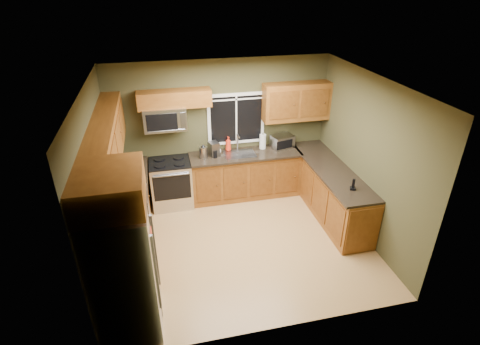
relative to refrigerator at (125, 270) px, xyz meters
name	(u,v)px	position (x,y,z in m)	size (l,w,h in m)	color
floor	(242,242)	(1.74, 1.30, -0.90)	(4.20, 4.20, 0.00)	#AC804B
ceiling	(242,84)	(1.74, 1.30, 1.80)	(4.20, 4.20, 0.00)	white
back_wall	(221,130)	(1.74, 3.10, 0.45)	(4.20, 4.20, 0.00)	#3F3D22
front_wall	(278,245)	(1.74, -0.50, 0.45)	(4.20, 4.20, 0.00)	#3F3D22
left_wall	(98,187)	(-0.36, 1.30, 0.45)	(3.60, 3.60, 0.00)	#3F3D22
right_wall	(367,159)	(3.84, 1.30, 0.45)	(3.60, 3.60, 0.00)	#3F3D22
window	(236,119)	(2.04, 3.08, 0.65)	(1.12, 0.03, 1.02)	white
base_cabinets_left	(130,218)	(-0.06, 1.78, -0.45)	(0.60, 2.65, 0.90)	brown
countertop_left	(127,193)	(-0.04, 1.78, 0.02)	(0.65, 2.65, 0.04)	black
base_cabinets_back	(245,175)	(2.15, 2.80, -0.45)	(2.17, 0.60, 0.90)	brown
countertop_back	(245,154)	(2.15, 2.78, 0.02)	(2.17, 0.65, 0.04)	black
base_cabinets_peninsula	(329,191)	(3.54, 1.84, -0.45)	(0.60, 2.52, 0.90)	brown
countertop_peninsula	(331,169)	(3.51, 1.85, 0.02)	(0.65, 2.50, 0.04)	black
upper_cabinets_left	(107,140)	(-0.20, 1.78, 0.96)	(0.33, 2.65, 0.72)	brown
upper_cabinets_back_left	(174,99)	(0.89, 2.94, 1.17)	(1.30, 0.33, 0.30)	brown
upper_cabinets_back_right	(296,102)	(3.19, 2.94, 0.96)	(1.30, 0.33, 0.72)	brown
upper_cabinet_over_fridge	(109,188)	(0.00, 0.00, 1.13)	(0.72, 0.90, 0.38)	brown
refrigerator	(125,270)	(0.00, 0.00, 0.00)	(0.74, 0.90, 1.80)	#B7B7BC
range	(171,183)	(0.69, 2.77, -0.43)	(0.76, 0.69, 0.94)	#B7B7BC
microwave	(165,118)	(0.69, 2.91, 0.83)	(0.76, 0.41, 0.42)	#B7B7BC
sink	(240,153)	(2.04, 2.79, 0.05)	(0.60, 0.42, 0.36)	slate
toaster_oven	(282,142)	(2.93, 2.89, 0.17)	(0.48, 0.42, 0.26)	#B7B7BC
coffee_maker	(214,150)	(1.54, 2.81, 0.17)	(0.22, 0.26, 0.28)	slate
kettle	(203,152)	(1.33, 2.76, 0.17)	(0.21, 0.21, 0.28)	#B7B7BC
paper_towel_roll	(263,141)	(2.54, 2.94, 0.19)	(0.16, 0.16, 0.33)	white
soap_bottle_a	(228,144)	(1.86, 3.00, 0.18)	(0.11, 0.11, 0.29)	red
soap_bottle_c	(218,150)	(1.63, 2.89, 0.13)	(0.14, 0.14, 0.18)	white
cordless_phone	(353,186)	(3.53, 1.06, 0.10)	(0.11, 0.11, 0.19)	black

